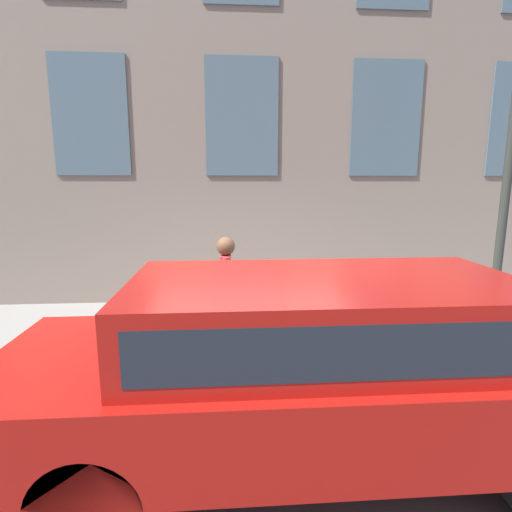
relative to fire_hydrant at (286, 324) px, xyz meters
name	(u,v)px	position (x,y,z in m)	size (l,w,h in m)	color
ground_plane	(253,386)	(-0.67, 0.48, -0.53)	(80.00, 80.00, 0.00)	#47474C
sidewalk	(247,333)	(0.85, 0.48, -0.45)	(3.04, 60.00, 0.17)	gray
building_facade	(241,80)	(2.51, 0.48, 3.68)	(0.33, 40.00, 8.40)	gray
fire_hydrant	(286,324)	(0.00, 0.00, 0.00)	(0.28, 0.41, 0.71)	red
person	(226,282)	(0.11, 0.79, 0.56)	(0.37, 0.25, 1.54)	#998466
parked_truck_red_near	(315,356)	(-1.95, 0.04, 0.43)	(1.86, 5.16, 1.64)	black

